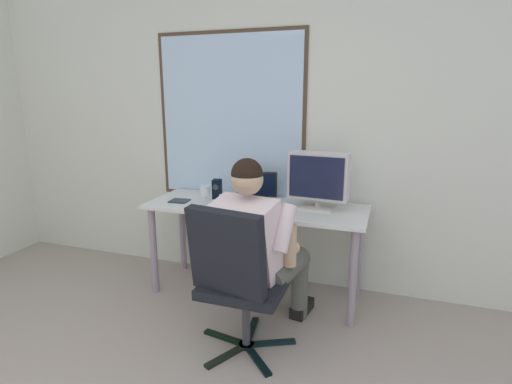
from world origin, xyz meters
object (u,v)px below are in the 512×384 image
object	(u,v)px
office_chair	(237,274)
wine_glass	(205,192)
person_seated	(258,245)
cd_case	(179,201)
crt_monitor	(319,177)
desk	(255,217)
desk_speaker	(217,189)
laptop	(256,195)

from	to	relation	value
office_chair	wine_glass	bearing A→B (deg)	127.98
person_seated	wine_glass	distance (m)	0.71
cd_case	crt_monitor	bearing A→B (deg)	7.85
desk	desk_speaker	distance (m)	0.41
office_chair	cd_case	world-z (taller)	office_chair
desk	crt_monitor	world-z (taller)	crt_monitor
office_chair	person_seated	distance (m)	0.28
office_chair	cd_case	bearing A→B (deg)	137.33
cd_case	wine_glass	bearing A→B (deg)	-9.31
crt_monitor	cd_case	size ratio (longest dim) A/B	2.95
desk	crt_monitor	size ratio (longest dim) A/B	3.78
desk	office_chair	world-z (taller)	office_chair
wine_glass	desk_speaker	distance (m)	0.22
wine_glass	crt_monitor	bearing A→B (deg)	12.80
office_chair	person_seated	xyz separation A→B (m)	(0.04, 0.27, 0.08)
person_seated	desk	bearing A→B (deg)	110.70
person_seated	laptop	world-z (taller)	person_seated
desk	cd_case	distance (m)	0.62
person_seated	cd_case	bearing A→B (deg)	151.52
office_chair	wine_glass	xyz separation A→B (m)	(-0.51, 0.66, 0.30)
desk	cd_case	bearing A→B (deg)	-171.43
desk	crt_monitor	bearing A→B (deg)	6.90
wine_glass	office_chair	bearing A→B (deg)	-52.02
desk	cd_case	world-z (taller)	cd_case
person_seated	desk_speaker	xyz separation A→B (m)	(-0.56, 0.61, 0.19)
crt_monitor	cd_case	distance (m)	1.10
office_chair	cd_case	distance (m)	1.05
person_seated	laptop	bearing A→B (deg)	109.95
crt_monitor	wine_glass	bearing A→B (deg)	-167.20
laptop	wine_glass	world-z (taller)	laptop
office_chair	desk_speaker	distance (m)	1.05
desk_speaker	cd_case	size ratio (longest dim) A/B	1.05
laptop	crt_monitor	bearing A→B (deg)	-3.16
crt_monitor	desk_speaker	world-z (taller)	crt_monitor
cd_case	office_chair	bearing A→B (deg)	-42.67
desk_speaker	laptop	bearing A→B (deg)	-1.18
crt_monitor	desk_speaker	distance (m)	0.84
crt_monitor	cd_case	xyz separation A→B (m)	(-1.07, -0.15, -0.23)
desk_speaker	crt_monitor	bearing A→B (deg)	-2.35
desk	person_seated	xyz separation A→B (m)	(0.20, -0.52, -0.01)
desk_speaker	person_seated	bearing A→B (deg)	-47.84
office_chair	desk_speaker	world-z (taller)	office_chair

